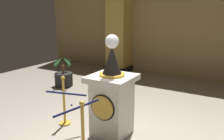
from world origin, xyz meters
name	(u,v)px	position (x,y,z in m)	size (l,w,h in m)	color
back_wall	(188,21)	(0.00, 5.25, 1.98)	(12.35, 0.16, 3.96)	tan
pedestal_clock	(112,98)	(-0.14, 0.26, 0.73)	(0.78, 0.78, 1.90)	silver
stanchion_near	(64,108)	(-1.20, 0.13, 0.36)	(0.24, 0.24, 1.04)	gold
velvet_rope	(71,100)	(-0.61, -0.33, 0.79)	(1.08, 1.07, 0.22)	#141947
column_left	(119,23)	(-2.50, 4.79, 1.89)	(0.94, 0.94, 3.80)	black
potted_palm_left	(64,78)	(-3.02, 2.11, 0.27)	(0.71, 0.70, 0.96)	black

